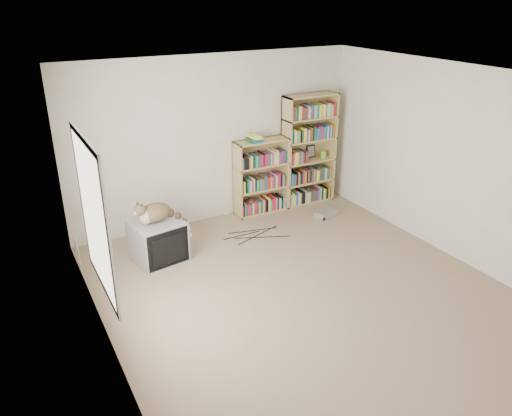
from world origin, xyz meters
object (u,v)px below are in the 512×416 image
cat (160,215)px  bookcase_short (261,180)px  crt_tv (158,241)px  bookcase_tall (308,152)px  dvd_player (326,213)px

cat → bookcase_short: bookcase_short is taller
crt_tv → bookcase_tall: size_ratio=0.39×
bookcase_tall → dvd_player: (-0.06, -0.67, -0.82)m
crt_tv → bookcase_tall: bookcase_tall is taller
crt_tv → bookcase_short: bearing=11.8°
bookcase_tall → dvd_player: size_ratio=5.02×
crt_tv → bookcase_tall: bearing=5.6°
dvd_player → crt_tv: bearing=162.2°
bookcase_short → bookcase_tall: bearing=-0.1°
bookcase_tall → cat: bearing=-165.1°
crt_tv → bookcase_tall: (2.85, 0.75, 0.59)m
cat → bookcase_short: bearing=7.0°
bookcase_tall → bookcase_short: (-0.89, 0.00, -0.32)m
bookcase_tall → bookcase_short: bearing=179.9°
cat → bookcase_short: size_ratio=0.60×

